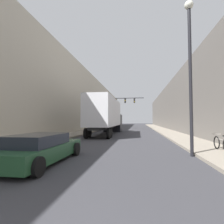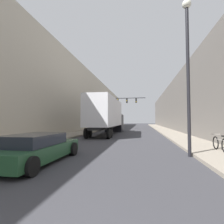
% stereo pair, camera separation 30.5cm
% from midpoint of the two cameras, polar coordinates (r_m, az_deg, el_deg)
% --- Properties ---
extents(sidewalk_right, '(2.76, 80.00, 0.15)m').
position_cam_midpoint_polar(sidewalk_right, '(30.08, 17.29, -5.79)').
color(sidewalk_right, gray).
rests_on(sidewalk_right, ground).
extents(sidewalk_left, '(2.76, 80.00, 0.15)m').
position_cam_midpoint_polar(sidewalk_left, '(30.84, -5.15, -5.82)').
color(sidewalk_left, gray).
rests_on(sidewalk_left, ground).
extents(building_right, '(6.00, 80.00, 8.50)m').
position_cam_midpoint_polar(building_right, '(31.01, 25.23, 2.17)').
color(building_right, '#66605B').
rests_on(building_right, ground).
extents(building_left, '(6.00, 80.00, 10.88)m').
position_cam_midpoint_polar(building_left, '(32.40, -12.64, 3.89)').
color(building_left, '#BCB29E').
rests_on(building_left, ground).
extents(semi_truck, '(2.52, 13.40, 4.27)m').
position_cam_midpoint_polar(semi_truck, '(21.92, -0.98, -1.13)').
color(semi_truck, silver).
rests_on(semi_truck, ground).
extents(sedan_car, '(2.06, 4.67, 1.19)m').
position_cam_midpoint_polar(sedan_car, '(7.97, -22.35, -10.96)').
color(sedan_car, '#234C2D').
rests_on(sedan_car, ground).
extents(traffic_signal_gantry, '(7.35, 0.35, 6.43)m').
position_cam_midpoint_polar(traffic_signal_gantry, '(34.83, 2.48, 2.04)').
color(traffic_signal_gantry, black).
rests_on(traffic_signal_gantry, ground).
extents(street_lamp, '(0.44, 0.44, 7.80)m').
position_cam_midpoint_polar(street_lamp, '(9.86, 24.34, 16.20)').
color(street_lamp, black).
rests_on(street_lamp, ground).
extents(parked_bicycle, '(0.44, 1.82, 0.86)m').
position_cam_midpoint_polar(parked_bicycle, '(10.92, 32.50, -8.74)').
color(parked_bicycle, black).
rests_on(parked_bicycle, sidewalk_right).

